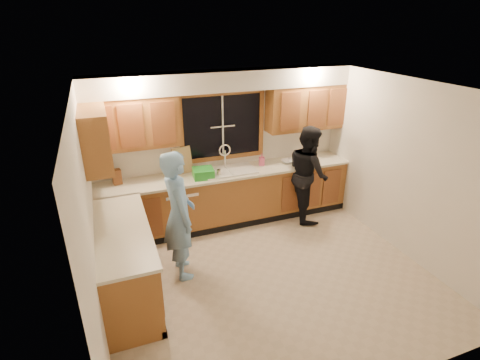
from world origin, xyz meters
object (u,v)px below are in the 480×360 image
(woman, at_px, (308,173))
(dish_crate, at_px, (203,173))
(stove, at_px, (130,290))
(knife_block, at_px, (117,177))
(man, at_px, (179,215))
(dishwasher, at_px, (180,208))
(soap_bottle, at_px, (262,159))
(sink, at_px, (229,174))
(bowl, at_px, (288,161))

(woman, bearing_deg, dish_crate, 89.60)
(stove, distance_m, woman, 3.45)
(knife_block, xyz_separation_m, dish_crate, (1.27, -0.22, -0.04))
(man, xyz_separation_m, woman, (2.36, 0.77, -0.06))
(dishwasher, height_order, soap_bottle, soap_bottle)
(sink, relative_size, dish_crate, 2.75)
(knife_block, distance_m, soap_bottle, 2.34)
(sink, xyz_separation_m, dish_crate, (-0.46, -0.10, 0.13))
(dish_crate, distance_m, bowl, 1.54)
(dish_crate, relative_size, soap_bottle, 1.52)
(stove, relative_size, woman, 0.55)
(man, bearing_deg, dishwasher, -12.72)
(woman, distance_m, knife_block, 3.07)
(man, relative_size, soap_bottle, 8.54)
(dishwasher, height_order, man, man)
(stove, height_order, soap_bottle, soap_bottle)
(soap_bottle, height_order, bowl, soap_bottle)
(sink, relative_size, bowl, 3.86)
(sink, xyz_separation_m, woman, (1.29, -0.33, -0.05))
(stove, relative_size, knife_block, 3.91)
(dishwasher, height_order, knife_block, knife_block)
(dishwasher, bearing_deg, stove, -117.69)
(stove, bearing_deg, woman, 25.74)
(knife_block, bearing_deg, dishwasher, -18.70)
(stove, bearing_deg, sink, 45.39)
(soap_bottle, bearing_deg, bowl, -6.74)
(stove, relative_size, bowl, 4.04)
(dishwasher, bearing_deg, dish_crate, -12.28)
(man, distance_m, knife_block, 1.40)
(stove, xyz_separation_m, knife_block, (0.07, 1.95, 0.58))
(man, bearing_deg, woman, -73.39)
(bowl, bearing_deg, sink, -179.84)
(dish_crate, bearing_deg, dishwasher, 167.72)
(dishwasher, height_order, bowl, bowl)
(man, distance_m, soap_bottle, 2.05)
(sink, bearing_deg, bowl, 0.16)
(sink, relative_size, knife_block, 3.74)
(woman, bearing_deg, stove, 122.99)
(bowl, bearing_deg, dishwasher, -179.48)
(dishwasher, bearing_deg, knife_block, 171.10)
(stove, height_order, knife_block, knife_block)
(man, xyz_separation_m, knife_block, (-0.67, 1.22, 0.16))
(sink, height_order, dishwasher, sink)
(knife_block, height_order, soap_bottle, knife_block)
(dishwasher, bearing_deg, bowl, 0.52)
(stove, height_order, woman, woman)
(dishwasher, xyz_separation_m, soap_bottle, (1.46, 0.07, 0.61))
(stove, distance_m, man, 1.11)
(sink, distance_m, woman, 1.33)
(woman, height_order, bowl, woman)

